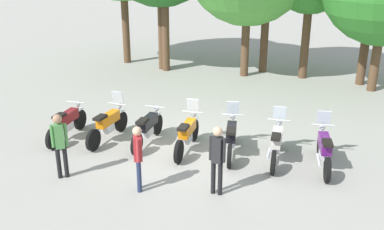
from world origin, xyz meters
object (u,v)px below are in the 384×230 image
motorcycle_3 (187,133)px  motorcycle_4 (231,137)px  motorcycle_0 (67,123)px  motorcycle_1 (108,124)px  person_0 (138,154)px  motorcycle_6 (324,149)px  motorcycle_5 (276,143)px  person_1 (217,155)px  person_2 (60,141)px  motorcycle_2 (148,128)px

motorcycle_3 → motorcycle_4: 1.25m
motorcycle_0 → motorcycle_1: 1.27m
motorcycle_4 → person_0: person_0 is taller
motorcycle_6 → motorcycle_1: bearing=82.6°
motorcycle_5 → person_1: size_ratio=1.28×
motorcycle_5 → motorcycle_3: bearing=90.1°
motorcycle_3 → motorcycle_5: 2.50m
motorcycle_1 → person_0: 3.26m
motorcycle_3 → motorcycle_4: same height
motorcycle_0 → person_2: size_ratio=1.29×
motorcycle_4 → motorcycle_5: 1.26m
motorcycle_0 → person_1: size_ratio=1.28×
motorcycle_2 → motorcycle_4: (2.49, -0.04, 0.01)m
motorcycle_5 → person_2: (-5.08, -2.42, 0.48)m
motorcycle_0 → person_0: person_0 is taller
motorcycle_3 → motorcycle_0: bearing=92.6°
motorcycle_5 → person_0: size_ratio=1.34×
motorcycle_0 → motorcycle_4: size_ratio=1.00×
motorcycle_6 → person_0: bearing=113.5°
motorcycle_3 → person_1: (1.33, -2.13, 0.49)m
motorcycle_0 → person_1: bearing=-111.0°
motorcycle_4 → motorcycle_6: same height
motorcycle_0 → person_1: person_1 is taller
motorcycle_3 → motorcycle_5: bearing=-88.8°
motorcycle_0 → motorcycle_2: size_ratio=1.00×
motorcycle_2 → person_2: bearing=154.2°
motorcycle_1 → person_1: bearing=-113.7°
motorcycle_1 → person_0: bearing=-135.2°
motorcycle_1 → motorcycle_2: 1.25m
motorcycle_4 → person_0: size_ratio=1.33×
motorcycle_6 → motorcycle_3: bearing=83.2°
motorcycle_2 → person_2: (-1.33, -2.52, 0.49)m
motorcycle_6 → person_2: (-6.32, -2.37, 0.48)m
motorcycle_1 → motorcycle_3: same height
motorcycle_6 → person_2: size_ratio=1.29×
motorcycle_2 → person_1: size_ratio=1.28×
motorcycle_2 → motorcycle_3: motorcycle_3 is taller
motorcycle_6 → person_2: 6.77m
motorcycle_3 → person_1: size_ratio=1.28×
motorcycle_3 → person_0: 2.54m
person_1 → motorcycle_2: bearing=55.5°
person_0 → person_2: 2.10m
motorcycle_0 → motorcycle_5: size_ratio=1.00×
motorcycle_0 → person_2: 2.58m
person_0 → person_2: person_2 is taller
motorcycle_4 → person_0: 3.11m
motorcycle_5 → person_2: 5.65m
motorcycle_1 → person_2: (-0.08, -2.46, 0.48)m
motorcycle_6 → person_0: size_ratio=1.33×
person_1 → motorcycle_3: bearing=38.7°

